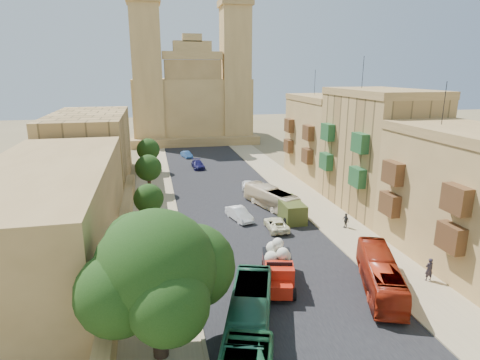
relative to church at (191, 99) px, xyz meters
name	(u,v)px	position (x,y,z in m)	size (l,w,h in m)	color
road_surface	(233,203)	(0.00, -48.61, -9.51)	(14.00, 140.00, 0.01)	black
sidewalk_east	(305,198)	(9.50, -48.61, -9.51)	(5.00, 140.00, 0.01)	#9D8A67
sidewalk_west	(154,208)	(-9.50, -48.61, -9.51)	(5.00, 140.00, 0.01)	#9D8A67
kerb_east	(287,199)	(7.00, -48.61, -9.46)	(0.25, 140.00, 0.12)	#9D8A67
kerb_west	(176,206)	(-7.00, -48.61, -9.46)	(0.25, 140.00, 0.12)	#9D8A67
townhouse_b	(466,196)	(15.95, -67.61, -3.86)	(9.00, 14.00, 14.90)	#A8844C
townhouse_c	(377,150)	(15.95, -53.61, -2.61)	(9.00, 14.00, 17.40)	tan
townhouse_d	(326,138)	(15.95, -39.61, -3.36)	(9.00, 14.00, 15.90)	#A8844C
west_wall	(123,236)	(-12.50, -58.61, -8.62)	(1.00, 40.00, 1.80)	#A8844C
west_building_low	(49,215)	(-18.00, -60.61, -5.32)	(10.00, 28.00, 8.40)	olive
west_building_mid	(91,148)	(-18.00, -34.61, -4.52)	(10.00, 22.00, 10.00)	tan
church	(191,99)	(0.00, 0.00, 0.00)	(28.00, 22.50, 36.30)	#A8844C
ficus_tree	(158,274)	(-9.42, -74.61, -4.35)	(8.74, 8.04, 8.74)	#322219
street_tree_a	(149,243)	(-10.00, -66.61, -6.03)	(3.39, 3.39, 5.21)	#322219
street_tree_b	(149,199)	(-10.00, -54.61, -6.38)	(3.05, 3.05, 4.69)	#322219
street_tree_c	(148,168)	(-10.00, -42.61, -5.96)	(3.45, 3.45, 5.30)	#322219
street_tree_d	(148,150)	(-10.00, -30.61, -5.82)	(3.59, 3.59, 5.51)	#322219
red_truck	(278,266)	(-0.56, -68.44, -8.02)	(3.51, 6.12, 3.39)	red
olive_pickup	(290,210)	(5.01, -55.33, -8.48)	(2.38, 5.13, 2.11)	#414B1C
bus_green_north	(249,320)	(-4.28, -74.48, -8.10)	(2.38, 10.16, 2.83)	#225F44
bus_red_east	(380,274)	(6.50, -70.89, -8.22)	(2.17, 9.28, 2.58)	#9E2510
bus_cream_east	(271,198)	(4.00, -51.37, -8.28)	(2.08, 8.88, 2.47)	#F9E2B9
car_blue_a	(215,268)	(-5.00, -66.16, -8.85)	(1.56, 3.89, 1.32)	#4B9ECB
car_white_a	(239,214)	(-0.50, -54.48, -8.82)	(1.46, 4.19, 1.38)	white
car_cream	(276,224)	(2.61, -57.97, -8.93)	(1.95, 4.22, 1.17)	#F4EDC2
car_dkblue	(198,164)	(-2.07, -29.45, -8.87)	(1.81, 4.46, 1.30)	#131349
car_white_b	(248,184)	(3.18, -43.09, -8.87)	(1.52, 3.78, 1.29)	white
car_blue_b	(187,154)	(-3.13, -20.37, -8.93)	(1.24, 3.55, 1.17)	#305FA3
pedestrian_a	(429,269)	(11.00, -70.46, -8.58)	(0.68, 0.45, 1.87)	#28222B
pedestrian_c	(346,221)	(9.78, -59.06, -8.72)	(0.93, 0.39, 1.58)	#302F32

